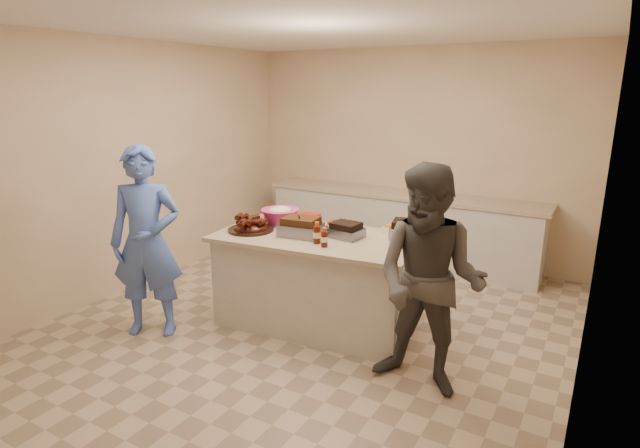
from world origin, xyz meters
The scene contains 20 objects.
room centered at (0.00, 0.00, 0.00)m, with size 4.50×5.00×2.70m, color beige, non-canonical shape.
back_counter centered at (0.00, 2.20, 0.45)m, with size 3.60×0.64×0.90m, color beige, non-canonical shape.
island centered at (0.03, 0.05, 0.00)m, with size 1.86×0.98×0.88m, color beige, non-canonical shape.
rib_platter centered at (-0.60, -0.12, 0.88)m, with size 0.44×0.44×0.18m, color #3A0F06, non-canonical shape.
pulled_pork_tray centered at (-0.10, -0.02, 0.88)m, with size 0.37×0.28×0.11m, color #47230F.
brisket_tray centered at (0.28, 0.14, 0.88)m, with size 0.28×0.24×0.09m, color black.
roasting_pan centered at (0.76, 0.40, 0.88)m, with size 0.28×0.28×0.11m, color gray.
coleslaw_bowl centered at (-0.49, 0.22, 0.88)m, with size 0.38×0.38×0.26m, color #C7317D, non-canonical shape.
sausage_plate centered at (0.10, 0.40, 0.88)m, with size 0.30×0.30×0.05m, color silver.
mac_cheese_dish centered at (0.68, 0.51, 0.88)m, with size 0.31×0.23×0.08m, color #D37305.
bbq_bottle_a centered at (0.15, -0.14, 0.88)m, with size 0.06×0.06×0.19m, color #441107.
bbq_bottle_b centered at (0.26, -0.20, 0.88)m, with size 0.06×0.06×0.17m, color #441107.
mustard_bottle centered at (-0.16, 0.26, 0.88)m, with size 0.04×0.04×0.11m, color #D8A600.
sauce_bowl centered at (0.04, 0.35, 0.88)m, with size 0.14×0.04×0.14m, color silver.
plate_stack_large centered at (-0.81, 0.14, 0.88)m, with size 0.25×0.25×0.03m, color #A21609.
plate_stack_small centered at (-0.72, -0.01, 0.88)m, with size 0.18×0.18×0.03m, color #A21609.
plastic_cup centered at (-0.74, 0.36, 0.88)m, with size 0.11×0.10×0.11m, color #913C0A.
basket_stack centered at (-0.27, 0.41, 0.88)m, with size 0.18×0.14×0.09m, color #A21609.
guest_blue centered at (-1.20, -0.85, 0.00)m, with size 0.63×1.73×0.41m, color #4B6FCD.
guest_gray centered at (1.26, -0.45, 0.00)m, with size 0.82×1.70×0.64m, color #4C4844.
Camera 1 is at (2.28, -3.71, 2.18)m, focal length 28.00 mm.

